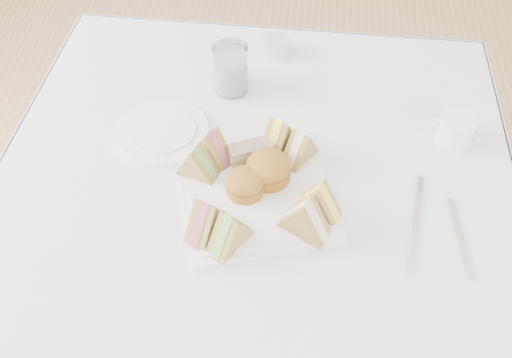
# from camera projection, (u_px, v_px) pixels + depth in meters

# --- Properties ---
(floor) EXTENTS (4.00, 4.00, 0.00)m
(floor) POSITION_uv_depth(u_px,v_px,m) (254.00, 340.00, 1.62)
(floor) COLOR #9E7751
(floor) RESTS_ON ground
(table) EXTENTS (0.90, 0.90, 0.74)m
(table) POSITION_uv_depth(u_px,v_px,m) (253.00, 280.00, 1.33)
(table) COLOR brown
(table) RESTS_ON floor
(tablecloth) EXTENTS (1.02, 1.02, 0.01)m
(tablecloth) POSITION_uv_depth(u_px,v_px,m) (252.00, 185.00, 1.05)
(tablecloth) COLOR white
(tablecloth) RESTS_ON table
(serving_plate) EXTENTS (0.35, 0.35, 0.01)m
(serving_plate) POSITION_uv_depth(u_px,v_px,m) (256.00, 194.00, 1.02)
(serving_plate) COLOR white
(serving_plate) RESTS_ON tablecloth
(sandwich_fl_a) EXTENTS (0.08, 0.10, 0.08)m
(sandwich_fl_a) POSITION_uv_depth(u_px,v_px,m) (207.00, 216.00, 0.93)
(sandwich_fl_a) COLOR #A1804A
(sandwich_fl_a) RESTS_ON serving_plate
(sandwich_fl_b) EXTENTS (0.08, 0.10, 0.08)m
(sandwich_fl_b) POSITION_uv_depth(u_px,v_px,m) (230.00, 230.00, 0.92)
(sandwich_fl_b) COLOR #A1804A
(sandwich_fl_b) RESTS_ON serving_plate
(sandwich_fr_a) EXTENTS (0.09, 0.07, 0.08)m
(sandwich_fr_a) POSITION_uv_depth(u_px,v_px,m) (319.00, 199.00, 0.96)
(sandwich_fr_a) COLOR #A1804A
(sandwich_fr_a) RESTS_ON serving_plate
(sandwich_fr_b) EXTENTS (0.10, 0.08, 0.08)m
(sandwich_fr_b) POSITION_uv_depth(u_px,v_px,m) (305.00, 216.00, 0.93)
(sandwich_fr_b) COLOR #A1804A
(sandwich_fr_b) RESTS_ON serving_plate
(sandwich_bl_a) EXTENTS (0.09, 0.06, 0.07)m
(sandwich_bl_a) POSITION_uv_depth(u_px,v_px,m) (197.00, 161.00, 1.02)
(sandwich_bl_a) COLOR #A1804A
(sandwich_bl_a) RESTS_ON serving_plate
(sandwich_bl_b) EXTENTS (0.09, 0.08, 0.08)m
(sandwich_bl_b) POSITION_uv_depth(u_px,v_px,m) (212.00, 145.00, 1.04)
(sandwich_bl_b) COLOR #A1804A
(sandwich_bl_b) RESTS_ON serving_plate
(sandwich_br_a) EXTENTS (0.08, 0.09, 0.07)m
(sandwich_br_a) POSITION_uv_depth(u_px,v_px,m) (300.00, 145.00, 1.04)
(sandwich_br_a) COLOR #A1804A
(sandwich_br_a) RESTS_ON serving_plate
(sandwich_br_b) EXTENTS (0.08, 0.10, 0.08)m
(sandwich_br_b) POSITION_uv_depth(u_px,v_px,m) (279.00, 135.00, 1.06)
(sandwich_br_b) COLOR #A1804A
(sandwich_br_b) RESTS_ON serving_plate
(scone_left) EXTENTS (0.09, 0.09, 0.05)m
(scone_left) POSITION_uv_depth(u_px,v_px,m) (245.00, 183.00, 1.00)
(scone_left) COLOR #A46D2C
(scone_left) RESTS_ON serving_plate
(scone_right) EXTENTS (0.12, 0.12, 0.06)m
(scone_right) POSITION_uv_depth(u_px,v_px,m) (268.00, 168.00, 1.02)
(scone_right) COLOR #A46D2C
(scone_right) RESTS_ON serving_plate
(pastry_slice) EXTENTS (0.09, 0.07, 0.04)m
(pastry_slice) POSITION_uv_depth(u_px,v_px,m) (250.00, 152.00, 1.05)
(pastry_slice) COLOR beige
(pastry_slice) RESTS_ON serving_plate
(side_plate) EXTENTS (0.20, 0.20, 0.01)m
(side_plate) POSITION_uv_depth(u_px,v_px,m) (163.00, 132.00, 1.13)
(side_plate) COLOR white
(side_plate) RESTS_ON tablecloth
(water_glass) EXTENTS (0.08, 0.08, 0.11)m
(water_glass) POSITION_uv_depth(u_px,v_px,m) (231.00, 69.00, 1.18)
(water_glass) COLOR white
(water_glass) RESTS_ON tablecloth
(tea_strainer) EXTENTS (0.07, 0.07, 0.04)m
(tea_strainer) POSITION_uv_depth(u_px,v_px,m) (277.00, 48.00, 1.28)
(tea_strainer) COLOR silver
(tea_strainer) RESTS_ON tablecloth
(knife) EXTENTS (0.03, 0.17, 0.00)m
(knife) POSITION_uv_depth(u_px,v_px,m) (460.00, 237.00, 0.96)
(knife) COLOR silver
(knife) RESTS_ON tablecloth
(fork) EXTENTS (0.04, 0.19, 0.00)m
(fork) POSITION_uv_depth(u_px,v_px,m) (415.00, 231.00, 0.97)
(fork) COLOR silver
(fork) RESTS_ON tablecloth
(creamer_jug) EXTENTS (0.07, 0.07, 0.06)m
(creamer_jug) POSITION_uv_depth(u_px,v_px,m) (455.00, 130.00, 1.09)
(creamer_jug) COLOR white
(creamer_jug) RESTS_ON tablecloth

